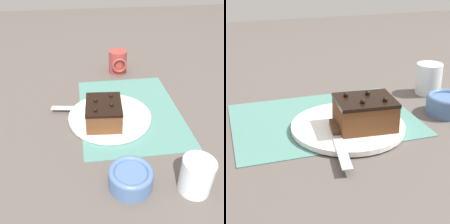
# 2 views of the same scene
# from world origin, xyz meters

# --- Properties ---
(ground_plane) EXTENTS (3.00, 3.00, 0.00)m
(ground_plane) POSITION_xyz_m (0.00, 0.00, 0.00)
(ground_plane) COLOR #544C47
(placemat_woven) EXTENTS (0.46, 0.34, 0.00)m
(placemat_woven) POSITION_xyz_m (0.00, 0.00, 0.00)
(placemat_woven) COLOR slate
(placemat_woven) RESTS_ON ground_plane
(cake_plate) EXTENTS (0.27, 0.27, 0.01)m
(cake_plate) POSITION_xyz_m (0.04, -0.07, 0.01)
(cake_plate) COLOR white
(cake_plate) RESTS_ON placemat_woven
(chocolate_cake) EXTENTS (0.14, 0.12, 0.08)m
(chocolate_cake) POSITION_xyz_m (0.07, -0.10, 0.05)
(chocolate_cake) COLOR brown
(chocolate_cake) RESTS_ON cake_plate
(serving_knife) EXTENTS (0.05, 0.21, 0.01)m
(serving_knife) POSITION_xyz_m (-0.01, -0.13, 0.02)
(serving_knife) COLOR #472D19
(serving_knife) RESTS_ON cake_plate
(drinking_glass) EXTENTS (0.08, 0.08, 0.09)m
(drinking_glass) POSITION_xyz_m (0.35, 0.09, 0.05)
(drinking_glass) COLOR white
(drinking_glass) RESTS_ON ground_plane
(small_bowl) EXTENTS (0.11, 0.11, 0.05)m
(small_bowl) POSITION_xyz_m (0.32, -0.06, 0.03)
(small_bowl) COLOR #4C6B9E
(small_bowl) RESTS_ON ground_plane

